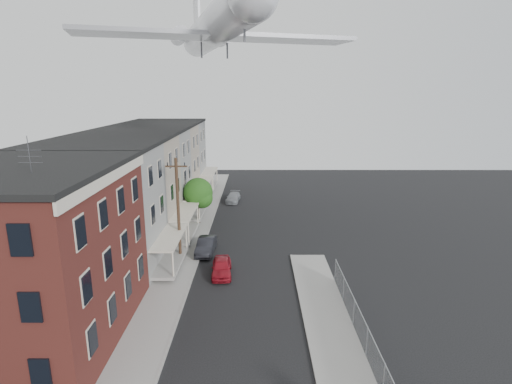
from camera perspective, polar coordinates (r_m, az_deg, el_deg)
sidewalk_left at (r=41.13m, az=-9.03°, el=-6.21°), size 3.00×62.00×0.12m
sidewalk_right at (r=24.94m, az=11.21°, el=-20.68°), size 3.00×26.00×0.12m
curb_left at (r=40.92m, az=-7.02°, el=-6.23°), size 0.15×62.00×0.14m
curb_right at (r=24.72m, az=7.68°, el=-20.85°), size 0.15×26.00×0.14m
corner_building at (r=26.36m, az=-29.75°, el=-7.86°), size 10.31×12.30×12.15m
row_house_a at (r=34.43m, az=-22.02°, el=-2.23°), size 11.98×7.00×10.30m
row_house_b at (r=40.77m, az=-18.42°, el=0.50°), size 11.98×7.00×10.30m
row_house_c at (r=47.31m, az=-15.80°, el=2.48°), size 11.98×7.00×10.30m
row_house_d at (r=53.95m, az=-13.81°, el=3.98°), size 11.98×7.00×10.30m
row_house_e at (r=60.68m, az=-12.26°, el=5.14°), size 11.98×7.00×10.30m
chainlink_fence at (r=23.94m, az=15.55°, el=-19.88°), size 0.06×18.06×1.90m
utility_pole at (r=34.11m, az=-11.05°, el=-2.39°), size 1.80×0.26×9.00m
street_tree at (r=43.81m, az=-8.11°, el=-0.27°), size 3.22×3.20×5.20m
car_near at (r=32.41m, az=-4.94°, el=-10.65°), size 1.79×3.94×1.31m
car_mid at (r=36.71m, az=-7.15°, el=-7.61°), size 1.64×4.25×1.38m
car_far at (r=53.25m, az=-3.28°, el=-0.78°), size 2.01×4.15×1.17m
airplane at (r=44.09m, az=-5.92°, el=22.38°), size 27.40×31.34×9.05m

